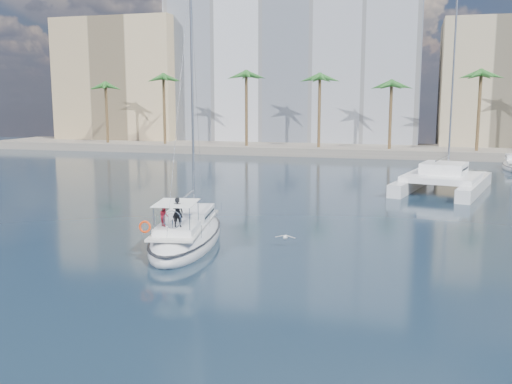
% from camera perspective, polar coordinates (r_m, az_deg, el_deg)
% --- Properties ---
extents(ground, '(160.00, 160.00, 0.00)m').
position_cam_1_polar(ground, '(28.37, -2.28, -7.37)').
color(ground, black).
rests_on(ground, ground).
extents(quay, '(120.00, 14.00, 1.20)m').
position_cam_1_polar(quay, '(87.61, 9.96, 4.17)').
color(quay, gray).
rests_on(quay, ground).
extents(building_modern, '(42.00, 16.00, 28.00)m').
position_cam_1_polar(building_modern, '(101.13, 3.91, 12.55)').
color(building_modern, silver).
rests_on(building_modern, ground).
extents(building_tan_left, '(22.00, 14.00, 22.00)m').
position_cam_1_polar(building_tan_left, '(107.44, -12.71, 10.55)').
color(building_tan_left, tan).
rests_on(building_tan_left, ground).
extents(building_beige, '(20.00, 14.00, 20.00)m').
position_cam_1_polar(building_beige, '(96.88, 23.90, 9.57)').
color(building_beige, tan).
rests_on(building_beige, ground).
extents(palm_left, '(3.60, 3.60, 12.30)m').
position_cam_1_polar(palm_left, '(93.09, -11.80, 10.38)').
color(palm_left, brown).
rests_on(palm_left, ground).
extents(palm_centre, '(3.60, 3.60, 12.30)m').
position_cam_1_polar(palm_centre, '(83.34, 9.87, 10.59)').
color(palm_centre, brown).
rests_on(palm_centre, ground).
extents(main_sloop, '(5.34, 11.32, 16.15)m').
position_cam_1_polar(main_sloop, '(32.69, -6.94, -4.28)').
color(main_sloop, silver).
rests_on(main_sloop, ground).
extents(catamaran, '(9.47, 14.39, 19.14)m').
position_cam_1_polar(catamaran, '(53.90, 18.21, 1.38)').
color(catamaran, silver).
rests_on(catamaran, ground).
extents(seagull, '(1.16, 0.50, 0.21)m').
position_cam_1_polar(seagull, '(31.72, 2.96, -4.51)').
color(seagull, silver).
rests_on(seagull, ground).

